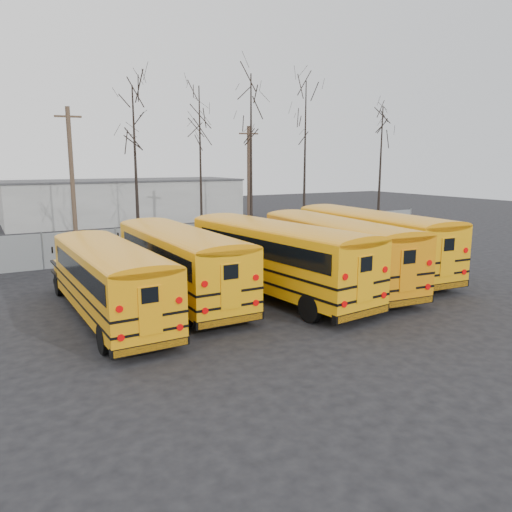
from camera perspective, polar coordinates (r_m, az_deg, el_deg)
ground at (r=21.20m, az=3.27°, el=-5.26°), size 120.00×120.00×0.00m
fence at (r=31.51m, az=-8.63°, el=1.79°), size 40.00×0.04×2.00m
distant_building at (r=50.95m, az=-14.72°, el=6.07°), size 22.00×8.00×4.00m
bus_a at (r=19.23m, az=-16.48°, el=-2.08°), size 2.59×10.52×2.93m
bus_b at (r=21.38m, az=-8.87°, el=-0.14°), size 2.65×11.29×3.15m
bus_c at (r=21.76m, az=2.08°, el=0.44°), size 3.94×12.08×3.32m
bus_d at (r=23.96m, az=8.89°, el=1.21°), size 3.81×11.92×3.28m
bus_e at (r=26.86m, az=12.83°, el=2.21°), size 3.59×12.20×3.37m
utility_pole_left at (r=34.55m, az=-20.27°, el=8.28°), size 1.64×0.37×9.25m
utility_pole_right at (r=39.57m, az=-0.84°, el=8.63°), size 1.50×0.47×8.53m
tree_1 at (r=36.15m, az=-13.60°, el=9.84°), size 0.26×0.26×10.91m
tree_2 at (r=33.50m, az=-6.35°, el=9.76°), size 0.26×0.26×10.61m
tree_3 at (r=35.43m, az=-0.56°, el=10.77°), size 0.26×0.26×11.71m
tree_4 at (r=42.23m, az=5.60°, el=11.08°), size 0.26×0.26×12.25m
tree_5 at (r=43.68m, az=14.00°, el=9.55°), size 0.26×0.26×10.34m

